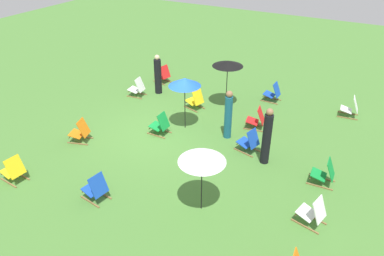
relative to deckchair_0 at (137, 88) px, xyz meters
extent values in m
plane|color=#477A33|center=(2.07, 2.63, -0.37)|extent=(40.00, 40.00, 0.00)
cube|color=olive|center=(-0.21, -0.08, -0.35)|extent=(0.13, 0.76, 0.04)
cube|color=olive|center=(0.23, -0.03, -0.35)|extent=(0.13, 0.76, 0.04)
cube|color=white|center=(0.02, -0.15, -0.10)|extent=(0.53, 0.49, 0.13)
cube|color=white|center=(-0.02, 0.14, 0.18)|extent=(0.51, 0.30, 0.57)
cylinder|color=olive|center=(0.04, -0.35, -0.17)|extent=(0.44, 0.08, 0.03)
cube|color=olive|center=(-2.67, 8.29, -0.35)|extent=(0.12, 0.76, 0.04)
cube|color=olive|center=(-2.23, 8.34, -0.35)|extent=(0.12, 0.76, 0.04)
cube|color=white|center=(-2.44, 8.22, -0.10)|extent=(0.52, 0.48, 0.13)
cube|color=white|center=(-2.47, 8.52, 0.18)|extent=(0.50, 0.30, 0.57)
cylinder|color=olive|center=(-2.42, 8.02, -0.17)|extent=(0.44, 0.08, 0.03)
cube|color=olive|center=(-0.05, 5.40, -0.35)|extent=(0.17, 0.75, 0.04)
cube|color=olive|center=(0.39, 5.48, -0.35)|extent=(0.17, 0.75, 0.04)
cube|color=red|center=(0.19, 5.34, -0.10)|extent=(0.55, 0.51, 0.13)
cube|color=red|center=(0.13, 5.63, 0.18)|extent=(0.52, 0.33, 0.57)
cylinder|color=olive|center=(0.22, 5.14, -0.17)|extent=(0.44, 0.11, 0.03)
cube|color=olive|center=(-2.04, 0.15, -0.35)|extent=(0.20, 0.75, 0.04)
cube|color=olive|center=(-1.61, 0.06, -0.35)|extent=(0.20, 0.75, 0.04)
cube|color=red|center=(-1.85, 0.01, -0.10)|extent=(0.56, 0.53, 0.13)
cube|color=red|center=(-1.78, 0.30, 0.18)|extent=(0.52, 0.35, 0.57)
cylinder|color=olive|center=(-1.89, -0.19, -0.17)|extent=(0.44, 0.12, 0.03)
cube|color=olive|center=(-2.56, 5.25, -0.35)|extent=(0.06, 0.76, 0.04)
cube|color=olive|center=(-2.12, 5.23, -0.35)|extent=(0.06, 0.76, 0.04)
cube|color=#1947B7|center=(-2.34, 5.14, -0.10)|extent=(0.49, 0.45, 0.13)
cube|color=#1947B7|center=(-2.33, 5.44, 0.18)|extent=(0.49, 0.26, 0.57)
cylinder|color=olive|center=(-2.35, 4.94, -0.17)|extent=(0.44, 0.04, 0.03)
cube|color=olive|center=(1.53, 5.81, -0.35)|extent=(0.22, 0.75, 0.04)
cube|color=olive|center=(1.95, 5.71, -0.35)|extent=(0.22, 0.75, 0.04)
cube|color=#1947B7|center=(1.72, 5.66, -0.10)|extent=(0.57, 0.54, 0.13)
cube|color=#1947B7|center=(1.79, 5.95, 0.18)|extent=(0.53, 0.36, 0.57)
cylinder|color=olive|center=(1.67, 5.47, -0.17)|extent=(0.43, 0.13, 0.03)
cube|color=olive|center=(-0.39, 2.78, -0.35)|extent=(0.25, 0.74, 0.04)
cube|color=olive|center=(0.04, 2.65, -0.35)|extent=(0.25, 0.74, 0.04)
cube|color=yellow|center=(-0.20, 2.62, -0.10)|extent=(0.58, 0.55, 0.13)
cube|color=yellow|center=(-0.12, 2.91, 0.18)|extent=(0.53, 0.37, 0.57)
cylinder|color=olive|center=(-0.26, 2.43, -0.17)|extent=(0.43, 0.15, 0.03)
cube|color=olive|center=(2.00, 2.57, -0.35)|extent=(0.04, 0.76, 0.04)
cube|color=olive|center=(2.44, 2.57, -0.35)|extent=(0.04, 0.76, 0.04)
cube|color=#148C38|center=(2.21, 2.47, -0.10)|extent=(0.48, 0.43, 0.13)
cube|color=#148C38|center=(2.22, 2.77, 0.18)|extent=(0.48, 0.25, 0.57)
cylinder|color=olive|center=(2.21, 2.27, -0.17)|extent=(0.44, 0.03, 0.03)
cube|color=olive|center=(6.34, 0.29, -0.35)|extent=(0.10, 0.76, 0.04)
cube|color=olive|center=(6.77, 0.25, -0.35)|extent=(0.10, 0.76, 0.04)
cube|color=yellow|center=(6.55, 0.17, -0.10)|extent=(0.52, 0.47, 0.13)
cube|color=yellow|center=(6.57, 0.47, 0.18)|extent=(0.50, 0.29, 0.57)
cylinder|color=olive|center=(6.53, -0.03, -0.17)|extent=(0.44, 0.07, 0.03)
cube|color=olive|center=(3.77, 0.36, -0.35)|extent=(0.27, 0.73, 0.04)
cube|color=olive|center=(4.19, 0.49, -0.35)|extent=(0.27, 0.73, 0.04)
cube|color=orange|center=(4.01, 0.33, -0.10)|extent=(0.59, 0.56, 0.13)
cube|color=orange|center=(3.91, 0.62, 0.18)|extent=(0.53, 0.38, 0.57)
cylinder|color=olive|center=(4.07, 0.14, -0.17)|extent=(0.43, 0.16, 0.03)
cube|color=olive|center=(2.09, 8.29, -0.35)|extent=(0.07, 0.76, 0.04)
cube|color=olive|center=(2.53, 8.31, -0.35)|extent=(0.07, 0.76, 0.04)
cube|color=#148C38|center=(2.32, 8.20, -0.10)|extent=(0.50, 0.46, 0.13)
cube|color=#148C38|center=(2.30, 8.50, 0.18)|extent=(0.49, 0.27, 0.57)
cylinder|color=olive|center=(2.33, 8.00, -0.17)|extent=(0.44, 0.05, 0.03)
cube|color=olive|center=(3.90, 8.44, -0.35)|extent=(0.21, 0.75, 0.04)
cube|color=olive|center=(4.33, 8.33, -0.35)|extent=(0.21, 0.75, 0.04)
cube|color=white|center=(4.09, 8.29, -0.10)|extent=(0.57, 0.53, 0.13)
cube|color=white|center=(4.16, 8.58, 0.18)|extent=(0.52, 0.35, 0.57)
cylinder|color=olive|center=(4.04, 8.09, -0.17)|extent=(0.43, 0.13, 0.03)
cube|color=olive|center=(5.81, 2.98, -0.35)|extent=(0.14, 0.76, 0.04)
cube|color=olive|center=(6.24, 2.92, -0.35)|extent=(0.14, 0.76, 0.04)
cube|color=#1947B7|center=(6.01, 2.85, -0.10)|extent=(0.54, 0.50, 0.13)
cube|color=#1947B7|center=(6.06, 3.15, 0.18)|extent=(0.51, 0.31, 0.57)
cylinder|color=olive|center=(5.98, 2.65, -0.17)|extent=(0.44, 0.09, 0.03)
cylinder|color=black|center=(4.98, 5.72, 0.49)|extent=(0.03, 0.03, 1.72)
cone|color=white|center=(4.98, 5.72, 1.27)|extent=(1.22, 1.22, 0.20)
cylinder|color=black|center=(-0.91, 3.78, 0.61)|extent=(0.03, 0.03, 1.95)
cone|color=black|center=(-0.91, 3.78, 1.50)|extent=(1.21, 1.21, 0.21)
cylinder|color=black|center=(1.40, 3.18, 0.60)|extent=(0.03, 0.03, 1.94)
cone|color=#194CB2|center=(1.40, 3.18, 1.45)|extent=(1.14, 1.14, 0.29)
cylinder|color=black|center=(-0.73, 0.61, 0.40)|extent=(0.33, 0.33, 1.53)
sphere|color=beige|center=(-0.73, 0.61, 1.26)|extent=(0.21, 0.21, 0.21)
cylinder|color=#195972|center=(1.26, 4.81, 0.41)|extent=(0.33, 0.33, 1.57)
sphere|color=#936647|center=(1.26, 4.81, 1.30)|extent=(0.23, 0.23, 0.23)
cylinder|color=black|center=(2.09, 6.48, 0.48)|extent=(0.35, 0.35, 1.70)
sphere|color=#936647|center=(2.09, 6.48, 1.43)|extent=(0.22, 0.22, 0.22)
camera|label=1|loc=(11.70, 9.13, 6.51)|focal=34.62mm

